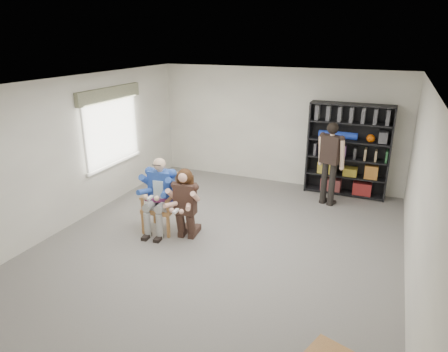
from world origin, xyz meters
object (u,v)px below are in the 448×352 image
at_px(bookshelf, 348,150).
at_px(armchair, 160,203).
at_px(seated_man, 160,195).
at_px(standing_man, 330,165).
at_px(kneeling_woman, 185,205).

bearing_deg(bookshelf, armchair, -132.44).
height_order(armchair, bookshelf, bookshelf).
relative_size(armchair, seated_man, 0.77).
relative_size(armchair, standing_man, 0.61).
relative_size(seated_man, standing_man, 0.79).
bearing_deg(bookshelf, standing_man, -109.52).
distance_m(seated_man, kneeling_woman, 0.60).
relative_size(kneeling_woman, standing_man, 0.72).
relative_size(armchair, kneeling_woman, 0.84).
xyz_separation_m(bookshelf, standing_man, (-0.27, -0.77, -0.15)).
height_order(seated_man, standing_man, standing_man).
bearing_deg(bookshelf, seated_man, -132.44).
distance_m(kneeling_woman, standing_man, 3.34).
bearing_deg(kneeling_woman, bookshelf, 48.56).
distance_m(armchair, seated_man, 0.16).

